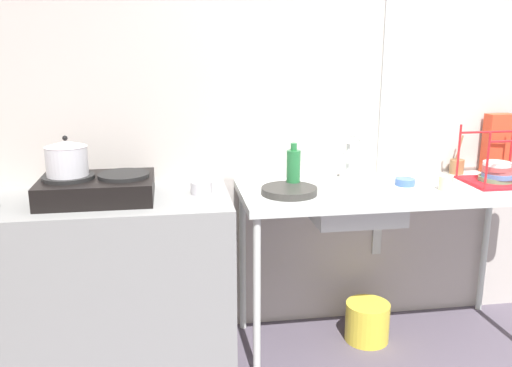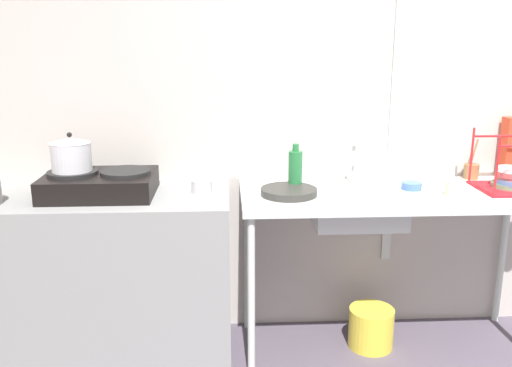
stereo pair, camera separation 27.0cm
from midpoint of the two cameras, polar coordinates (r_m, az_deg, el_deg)
wall_back at (r=3.18m, az=12.86°, el=8.88°), size 5.51×0.10×2.61m
wall_metal_strip at (r=3.07m, az=10.93°, el=11.24°), size 0.05×0.01×2.09m
counter_concrete at (r=2.89m, az=-18.60°, el=-9.98°), size 1.30×0.58×0.87m
counter_sink at (r=2.89m, az=11.06°, el=-1.71°), size 1.54×0.58×0.87m
stove at (r=2.73m, az=-18.92°, el=-0.46°), size 0.52×0.38×0.12m
pot_on_left_burner at (r=2.72m, az=-21.78°, el=2.45°), size 0.19×0.19×0.19m
percolator at (r=2.71m, az=-8.56°, el=0.16°), size 0.10×0.10×0.13m
sink_basin at (r=2.79m, az=7.52°, el=-2.32°), size 0.44×0.33×0.15m
faucet at (r=2.87m, az=7.16°, el=3.51°), size 0.13×0.07×0.27m
frying_pan at (r=2.68m, az=0.60°, el=-0.80°), size 0.27×0.27×0.03m
dish_rack at (r=3.10m, az=21.52°, el=0.95°), size 0.33×0.30×0.30m
cup_by_rack at (r=2.88m, az=16.57°, el=0.01°), size 0.07×0.07×0.07m
small_bowl_on_drainboard at (r=2.92m, az=12.68°, el=0.13°), size 0.10×0.10×0.04m
bottle_by_sink at (r=2.77m, az=1.12°, el=1.51°), size 0.07×0.07×0.23m
cereal_box at (r=3.35m, az=21.68°, el=3.88°), size 0.16×0.09×0.33m
utensil_jar at (r=3.26m, az=17.92°, el=1.71°), size 0.08×0.08×0.22m
bucket_on_floor at (r=3.14m, az=8.99°, el=-14.03°), size 0.24×0.24×0.22m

